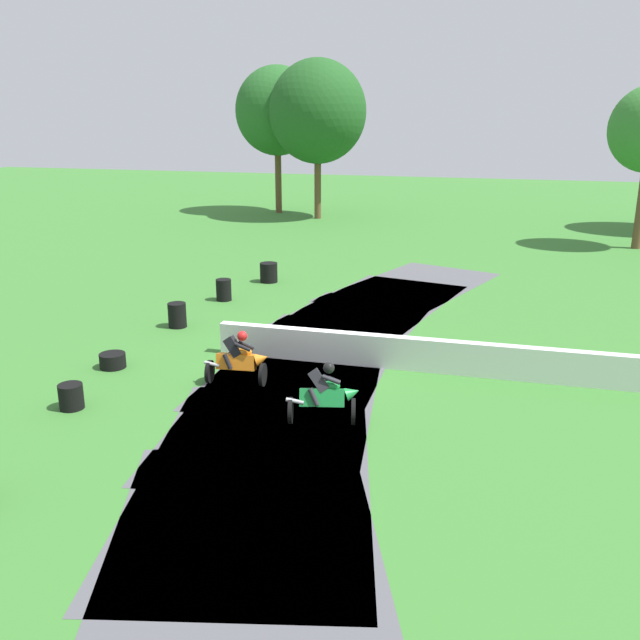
# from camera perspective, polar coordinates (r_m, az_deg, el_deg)

# --- Properties ---
(ground_plane) EXTENTS (120.00, 120.00, 0.00)m
(ground_plane) POSITION_cam_1_polar(r_m,az_deg,el_deg) (19.30, -0.80, -3.34)
(ground_plane) COLOR #38752D
(track_asphalt) EXTENTS (7.67, 27.93, 0.01)m
(track_asphalt) POSITION_cam_1_polar(r_m,az_deg,el_deg) (19.13, 1.26, -3.52)
(track_asphalt) COLOR #515156
(track_asphalt) RESTS_ON ground
(safety_barrier) EXTENTS (16.07, 0.57, 0.90)m
(safety_barrier) POSITION_cam_1_polar(r_m,az_deg,el_deg) (18.49, 15.48, -3.40)
(safety_barrier) COLOR white
(safety_barrier) RESTS_ON ground
(motorcycle_lead_orange) EXTENTS (1.68, 0.88, 1.43)m
(motorcycle_lead_orange) POSITION_cam_1_polar(r_m,az_deg,el_deg) (17.57, -6.74, -3.26)
(motorcycle_lead_orange) COLOR black
(motorcycle_lead_orange) RESTS_ON ground
(motorcycle_chase_green) EXTENTS (1.68, 1.10, 1.42)m
(motorcycle_chase_green) POSITION_cam_1_polar(r_m,az_deg,el_deg) (15.37, 0.46, -6.23)
(motorcycle_chase_green) COLOR black
(motorcycle_chase_green) RESTS_ON ground
(tire_stack_near) EXTENTS (0.72, 0.72, 0.80)m
(tire_stack_near) POSITION_cam_1_polar(r_m,az_deg,el_deg) (28.27, -4.29, 3.96)
(tire_stack_near) COLOR black
(tire_stack_near) RESTS_ON ground
(tire_stack_mid_a) EXTENTS (0.56, 0.56, 0.80)m
(tire_stack_mid_a) POSITION_cam_1_polar(r_m,az_deg,el_deg) (25.61, -8.01, 2.50)
(tire_stack_mid_a) COLOR black
(tire_stack_mid_a) RESTS_ON ground
(tire_stack_mid_b) EXTENTS (0.59, 0.59, 0.80)m
(tire_stack_mid_b) POSITION_cam_1_polar(r_m,az_deg,el_deg) (22.63, -11.80, 0.40)
(tire_stack_mid_b) COLOR black
(tire_stack_mid_b) RESTS_ON ground
(tire_stack_far) EXTENTS (0.70, 0.70, 0.40)m
(tire_stack_far) POSITION_cam_1_polar(r_m,az_deg,el_deg) (19.51, -16.87, -3.25)
(tire_stack_far) COLOR black
(tire_stack_far) RESTS_ON ground
(tire_stack_extra_a) EXTENTS (0.57, 0.57, 0.60)m
(tire_stack_extra_a) POSITION_cam_1_polar(r_m,az_deg,el_deg) (17.13, -20.00, -6.00)
(tire_stack_extra_a) COLOR black
(tire_stack_extra_a) RESTS_ON ground
(tree_far_left) EXTENTS (5.64, 5.64, 9.83)m
(tree_far_left) POSITION_cam_1_polar(r_m,az_deg,el_deg) (48.44, -3.58, 16.96)
(tree_far_left) COLOR brown
(tree_far_left) RESTS_ON ground
(tree_mid_rise) EXTENTS (6.21, 6.21, 10.07)m
(tree_mid_rise) POSITION_cam_1_polar(r_m,az_deg,el_deg) (45.60, -0.20, 16.94)
(tree_mid_rise) COLOR brown
(tree_mid_rise) RESTS_ON ground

